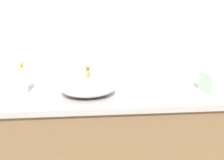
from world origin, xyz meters
The scene contains 7 objects.
bathroom_wall_rear centered at (0.00, 0.73, 1.30)m, with size 6.00×0.06×2.60m, color silver.
vanity_counter centered at (-0.01, 0.43, 0.44)m, with size 1.70×0.53×0.88m.
sink_basin centered at (-0.29, 0.38, 0.93)m, with size 0.32×0.26×0.10m, color silver.
faucet centered at (-0.29, 0.53, 0.96)m, with size 0.03×0.14×0.14m.
soap_dispenser centered at (-0.67, 0.45, 0.96)m, with size 0.05×0.05×0.19m.
tissue_box centered at (0.47, 0.39, 0.95)m, with size 0.16×0.16×0.16m.
candle_jar centered at (0.10, 0.42, 0.90)m, with size 0.06×0.06×0.03m, color silver.
Camera 1 is at (-0.27, -0.99, 1.38)m, focal length 40.02 mm.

